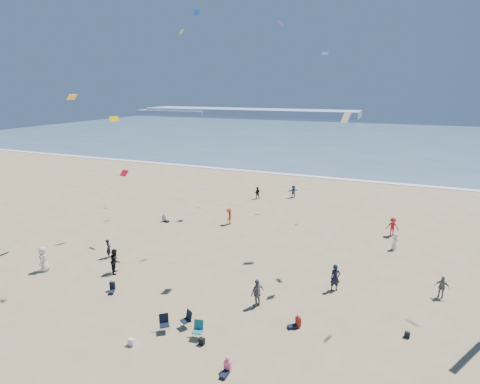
% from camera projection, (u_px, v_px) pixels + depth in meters
% --- Properties ---
extents(ground, '(220.00, 220.00, 0.00)m').
position_uv_depth(ground, '(136.00, 381.00, 17.52)').
color(ground, tan).
rests_on(ground, ground).
extents(ocean, '(220.00, 100.00, 0.06)m').
position_uv_depth(ocean, '(353.00, 138.00, 102.26)').
color(ocean, '#476B84').
rests_on(ocean, ground).
extents(surf_line, '(220.00, 1.20, 0.08)m').
position_uv_depth(surf_line, '(319.00, 177.00, 57.65)').
color(surf_line, white).
rests_on(surf_line, ground).
extents(headland_far, '(110.00, 20.00, 3.20)m').
position_uv_depth(headland_far, '(248.00, 112.00, 190.60)').
color(headland_far, '#7A8EA8').
rests_on(headland_far, ground).
extents(headland_near, '(40.00, 14.00, 2.00)m').
position_uv_depth(headland_near, '(175.00, 112.00, 200.88)').
color(headland_near, '#7A8EA8').
rests_on(headland_near, ground).
extents(standing_flyers, '(31.14, 42.82, 1.91)m').
position_uv_depth(standing_flyers, '(270.00, 260.00, 28.02)').
color(standing_flyers, white).
rests_on(standing_flyers, ground).
extents(seated_group, '(20.16, 23.69, 0.84)m').
position_uv_depth(seated_group, '(199.00, 306.00, 22.84)').
color(seated_group, silver).
rests_on(seated_group, ground).
extents(chair_cluster, '(2.77, 1.63, 1.00)m').
position_uv_depth(chair_cluster, '(182.00, 325.00, 20.88)').
color(chair_cluster, black).
rests_on(chair_cluster, ground).
extents(white_tote, '(0.35, 0.20, 0.40)m').
position_uv_depth(white_tote, '(131.00, 342.00, 19.91)').
color(white_tote, white).
rests_on(white_tote, ground).
extents(black_backpack, '(0.30, 0.22, 0.38)m').
position_uv_depth(black_backpack, '(202.00, 341.00, 19.98)').
color(black_backpack, black).
rests_on(black_backpack, ground).
extents(navy_bag, '(0.28, 0.18, 0.34)m').
position_uv_depth(navy_bag, '(407.00, 335.00, 20.56)').
color(navy_bag, black).
rests_on(navy_bag, ground).
extents(kites_aloft, '(34.08, 40.88, 29.41)m').
position_uv_depth(kites_aloft, '(392.00, 61.00, 21.37)').
color(kites_aloft, blue).
rests_on(kites_aloft, ground).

